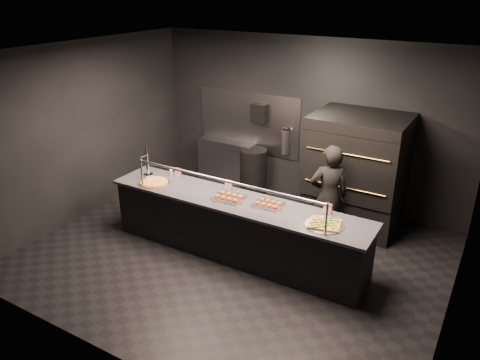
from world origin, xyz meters
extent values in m
plane|color=black|center=(0.00, 0.00, 0.00)|extent=(6.00, 6.00, 0.00)
plane|color=black|center=(0.00, 0.00, 3.00)|extent=(6.00, 6.00, 0.00)
cube|color=black|center=(0.00, 2.50, 1.50)|extent=(6.00, 0.04, 3.00)
cube|color=black|center=(0.00, -2.50, 1.50)|extent=(6.00, 0.04, 3.00)
cube|color=black|center=(-3.00, 0.00, 1.50)|extent=(0.04, 5.00, 3.00)
cube|color=black|center=(3.00, 0.00, 1.50)|extent=(0.04, 5.00, 3.00)
cube|color=#99999E|center=(-1.20, 2.48, 1.30)|extent=(2.20, 0.02, 1.20)
cube|color=black|center=(0.00, 0.00, 0.44)|extent=(4.00, 0.70, 0.88)
cube|color=#333338|center=(0.00, 0.00, 0.90)|extent=(4.10, 0.78, 0.04)
cylinder|color=#99999E|center=(-1.50, -0.30, 1.15)|extent=(0.03, 0.03, 0.45)
cylinder|color=#99999E|center=(1.50, -0.30, 1.15)|extent=(0.03, 0.03, 0.45)
cylinder|color=#99999E|center=(0.00, -0.30, 1.34)|extent=(3.00, 0.04, 0.04)
cube|color=black|center=(1.20, 1.90, 0.30)|extent=(1.50, 1.15, 0.60)
cube|color=black|center=(1.20, 1.90, 0.90)|extent=(1.50, 1.20, 0.55)
cube|color=black|center=(1.20, 1.90, 1.45)|extent=(1.50, 1.20, 0.55)
cube|color=black|center=(1.20, 1.90, 1.82)|extent=(1.50, 1.20, 0.18)
cylinder|color=gold|center=(1.20, 1.28, 0.90)|extent=(1.30, 0.02, 0.02)
cylinder|color=gold|center=(1.20, 1.28, 1.45)|extent=(1.30, 0.02, 0.02)
cube|color=#99999E|center=(-1.60, 2.32, 0.45)|extent=(1.20, 0.35, 0.90)
cube|color=black|center=(-0.90, 2.39, 1.55)|extent=(0.30, 0.20, 0.35)
cylinder|color=#B2B2B7|center=(-0.35, 2.40, 1.05)|extent=(0.14, 0.14, 0.45)
cube|color=black|center=(-0.35, 2.40, 1.30)|extent=(0.10, 0.06, 0.06)
cylinder|color=silver|center=(-1.60, -0.05, 0.96)|extent=(0.16, 0.16, 0.09)
cylinder|color=silver|center=(-1.60, -0.05, 1.16)|extent=(0.06, 0.06, 0.40)
cylinder|color=silver|center=(-1.60, -0.13, 1.34)|extent=(0.02, 0.11, 0.02)
cone|color=black|center=(-1.60, -0.05, 1.44)|extent=(0.06, 0.06, 0.16)
cylinder|color=silver|center=(-1.42, -0.12, 0.93)|extent=(0.50, 0.50, 0.01)
cylinder|color=#C18D3E|center=(-1.42, -0.12, 0.94)|extent=(0.44, 0.44, 0.02)
cylinder|color=#E7AA4B|center=(-1.42, -0.12, 0.95)|extent=(0.38, 0.38, 0.01)
cube|color=silver|center=(-0.10, -0.01, 0.93)|extent=(0.52, 0.45, 0.02)
ellipsoid|color=#995B20|center=(-0.25, -0.09, 0.96)|extent=(0.08, 0.08, 0.05)
ellipsoid|color=#995B20|center=(-0.25, 0.06, 0.96)|extent=(0.08, 0.08, 0.05)
ellipsoid|color=#995B20|center=(-0.15, -0.09, 0.96)|extent=(0.08, 0.08, 0.05)
ellipsoid|color=#995B20|center=(-0.15, 0.06, 0.96)|extent=(0.08, 0.08, 0.05)
ellipsoid|color=#995B20|center=(-0.05, -0.09, 0.96)|extent=(0.08, 0.08, 0.05)
ellipsoid|color=#995B20|center=(-0.05, 0.06, 0.96)|extent=(0.08, 0.08, 0.05)
ellipsoid|color=#995B20|center=(0.05, -0.09, 0.96)|extent=(0.08, 0.08, 0.05)
ellipsoid|color=#995B20|center=(0.05, 0.06, 0.96)|extent=(0.08, 0.08, 0.05)
cube|color=silver|center=(0.50, 0.08, 0.93)|extent=(0.46, 0.39, 0.02)
ellipsoid|color=#995B20|center=(0.36, 0.02, 0.96)|extent=(0.07, 0.07, 0.05)
ellipsoid|color=#995B20|center=(0.36, 0.15, 0.96)|extent=(0.07, 0.07, 0.05)
ellipsoid|color=#995B20|center=(0.45, 0.02, 0.96)|extent=(0.07, 0.07, 0.05)
ellipsoid|color=#995B20|center=(0.45, 0.15, 0.96)|extent=(0.07, 0.07, 0.05)
ellipsoid|color=#995B20|center=(0.55, 0.02, 0.96)|extent=(0.07, 0.07, 0.05)
ellipsoid|color=#995B20|center=(0.55, 0.15, 0.96)|extent=(0.07, 0.07, 0.05)
ellipsoid|color=#995B20|center=(0.64, 0.02, 0.96)|extent=(0.07, 0.07, 0.05)
ellipsoid|color=#995B20|center=(0.64, 0.15, 0.96)|extent=(0.07, 0.07, 0.05)
cylinder|color=silver|center=(1.40, -0.06, 0.93)|extent=(0.52, 0.52, 0.01)
cube|color=#C18D3E|center=(1.40, -0.06, 0.94)|extent=(0.48, 0.44, 0.02)
cube|color=#E7AA4B|center=(1.40, -0.06, 0.95)|extent=(0.45, 0.42, 0.01)
cube|color=#30821C|center=(1.40, -0.06, 0.96)|extent=(0.42, 0.39, 0.01)
cylinder|color=silver|center=(-1.40, 0.28, 0.97)|extent=(0.06, 0.06, 0.09)
cylinder|color=silver|center=(-1.31, 0.28, 0.96)|extent=(0.04, 0.04, 0.07)
cube|color=white|center=(-1.26, 0.28, 1.00)|extent=(0.12, 0.04, 0.15)
cube|color=white|center=(-0.29, 0.28, 1.00)|extent=(0.12, 0.04, 0.15)
cube|color=white|center=(1.31, 0.28, 1.00)|extent=(0.12, 0.04, 0.15)
cylinder|color=black|center=(-0.90, 2.17, 0.44)|extent=(0.53, 0.53, 0.88)
imported|color=black|center=(1.06, 0.99, 0.83)|extent=(0.72, 0.66, 1.66)
camera|label=1|loc=(3.19, -5.26, 3.86)|focal=35.00mm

